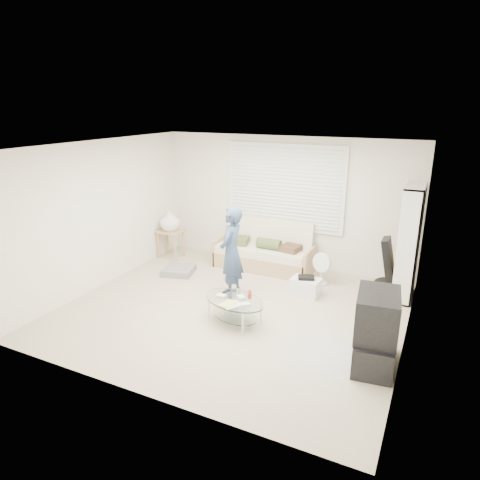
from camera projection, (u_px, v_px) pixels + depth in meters
The scene contains 13 objects.
ground at pixel (233, 310), 6.66m from camera, with size 5.00×5.00×0.00m, color tan.
room_shell at pixel (246, 201), 6.57m from camera, with size 5.02×4.52×2.51m.
window_blinds at pixel (284, 187), 8.07m from camera, with size 2.32×0.08×1.62m.
futon_sofa at pixel (264, 253), 8.27m from camera, with size 1.90×0.77×0.93m.
grey_floor_pillow at pixel (179, 270), 8.06m from camera, with size 0.54×0.54×0.12m, color slate.
side_table at pixel (170, 222), 8.70m from camera, with size 0.51×0.41×1.01m.
bookshelf at pixel (408, 243), 6.84m from camera, with size 0.30×0.79×1.87m.
guitar_case at pixel (388, 272), 7.00m from camera, with size 0.37×0.37×0.98m.
floor_fan at pixel (321, 266), 7.51m from camera, with size 0.37×0.24×0.59m.
storage_bin at pixel (306, 286), 7.14m from camera, with size 0.50×0.37×0.33m.
tv_unit at pixel (375, 330), 5.15m from camera, with size 0.56×0.92×0.95m.
coffee_table at pixel (235, 304), 6.19m from camera, with size 1.12×0.89×0.49m.
standing_person at pixel (231, 253), 6.92m from camera, with size 0.55×0.36×1.52m, color #324D64.
Camera 1 is at (2.70, -5.36, 3.07)m, focal length 32.00 mm.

